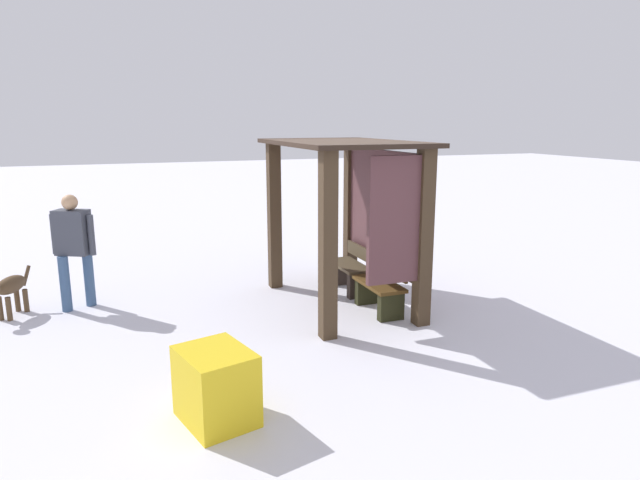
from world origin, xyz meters
name	(u,v)px	position (x,y,z in m)	size (l,w,h in m)	color
ground_plane	(341,303)	(0.00, 0.00, 0.00)	(60.00, 60.00, 0.00)	silver
bus_shelter	(358,197)	(0.11, 0.21, 1.59)	(2.71, 1.72, 2.38)	#402F1E
bench_left_inside	(350,271)	(-0.52, 0.39, 0.32)	(0.94, 0.41, 0.72)	#473A27
bench_center_inside	(380,290)	(0.52, 0.39, 0.31)	(0.94, 0.42, 0.71)	#513716
person_walking	(74,242)	(-1.14, -3.62, 0.97)	(0.45, 0.61, 1.65)	#3F434E
dog	(9,288)	(-1.08, -4.47, 0.41)	(0.80, 0.47, 0.62)	brown
grit_bin	(216,386)	(2.61, -2.31, 0.33)	(0.70, 0.56, 0.67)	yellow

